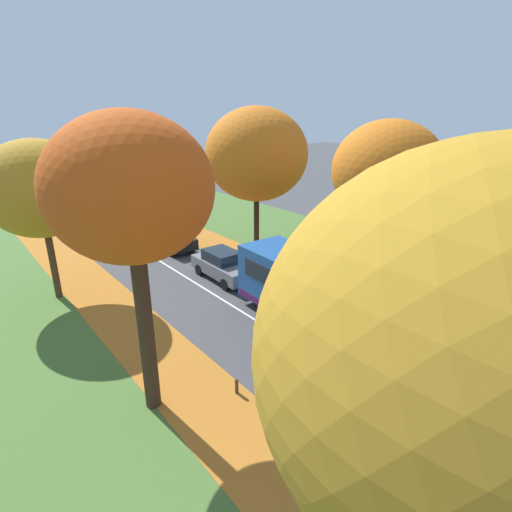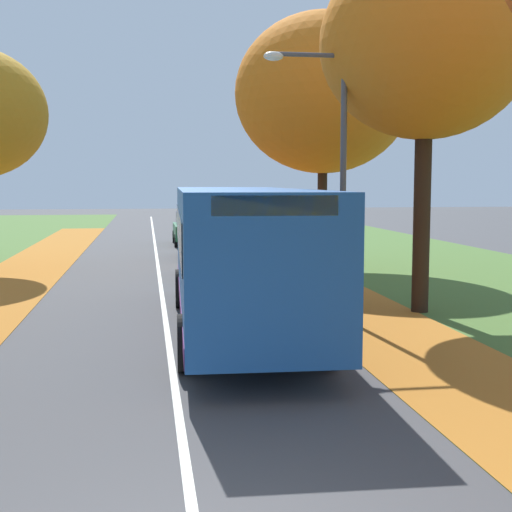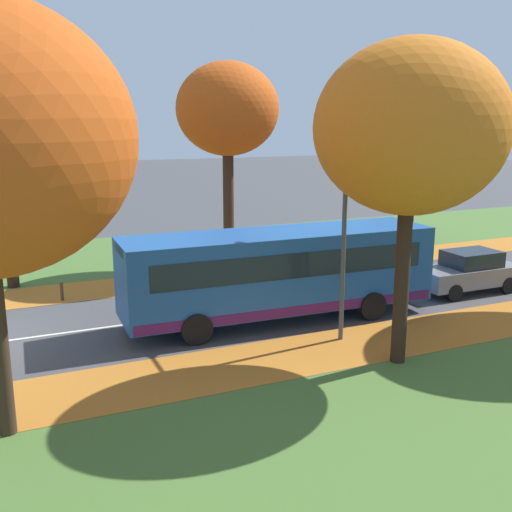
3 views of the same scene
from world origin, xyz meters
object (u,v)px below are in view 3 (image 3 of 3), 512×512
Objects in this scene: tree_left_near at (228,110)px; tree_left_mid at (415,141)px; car_grey_lead at (468,271)px; bollard_fourth at (147,282)px; tree_right_near at (410,129)px; bollard_third at (62,292)px; bollard_fifth at (222,276)px; streetlamp_right at (339,217)px; bus at (279,270)px.

tree_left_mid is at bearing 91.51° from tree_left_near.
car_grey_lead is (7.80, -3.31, -4.68)m from tree_left_mid.
bollard_fourth is (2.74, -14.70, -5.12)m from tree_left_mid.
tree_right_near reaches higher than tree_left_mid.
tree_right_near is (12.07, 0.29, -0.61)m from tree_left_near.
bollard_third is (2.38, -7.56, -6.58)m from tree_left_near.
tree_right_near is at bearing 9.03° from bollard_fifth.
tree_left_mid reaches higher than car_grey_lead.
streetlamp_right is at bearing 30.01° from bollard_fourth.
tree_left_mid reaches higher than streetlamp_right.
tree_left_near reaches higher than tree_left_mid.
streetlamp_right is at bearing -73.71° from car_grey_lead.
bus is (7.78, -11.46, -3.79)m from tree_left_mid.
bollard_fourth reaches higher than bollard_third.
bollard_fourth is at bearing -79.45° from tree_left_mid.
bollard_fifth is 5.30m from bus.
streetlamp_right is 8.10m from car_grey_lead.
tree_left_near is 8.27m from bollard_fourth.
car_grey_lead reaches higher than bollard_fourth.
tree_right_near is 0.82× the size of bus.
tree_left_near is 12.09m from tree_right_near.
tree_left_near is 11.96m from car_grey_lead.
bollard_fourth is at bearing -113.96° from car_grey_lead.
bollard_third is 0.16× the size of car_grey_lead.
streetlamp_right is (7.18, 4.15, 3.37)m from bollard_fourth.
tree_left_mid is 13.84× the size of bollard_fifth.
bus is (5.04, 3.25, 1.33)m from bollard_fourth.
tree_left_mid is at bearing 98.44° from bollard_third.
tree_left_near reaches higher than bollard_fourth.
bus is at bearing 1.06° from bollard_fifth.
bus is (-2.14, -0.90, -2.03)m from streetlamp_right.
bollard_third is (-9.70, -7.84, -5.97)m from tree_right_near.
bollard_fifth is at bearing -178.94° from bus.
tree_left_near is 1.05× the size of tree_right_near.
streetlamp_right reaches higher than bollard_fourth.
tree_left_near is 10.40m from tree_left_mid.
tree_left_near reaches higher than car_grey_lead.
car_grey_lead is (5.13, 8.24, 0.53)m from bollard_fifth.
tree_right_near is 15.31× the size of bollard_fifth.
car_grey_lead is at bearing -22.98° from tree_left_mid.
tree_left_near is 10.30m from bollard_third.
bollard_third is at bearing -109.50° from car_grey_lead.
tree_right_near is at bearing 26.02° from bollard_fourth.
bollard_fifth is (2.67, -11.55, -5.21)m from tree_left_mid.
tree_left_mid reaches higher than bollard_fourth.
bus is (-4.57, -1.44, -4.61)m from tree_right_near.
tree_left_mid is 14.36m from bus.
bollard_third is 10.85m from streetlamp_right.
tree_right_near is 11.50m from bollard_fifth.
streetlamp_right is 1.42× the size of car_grey_lead.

